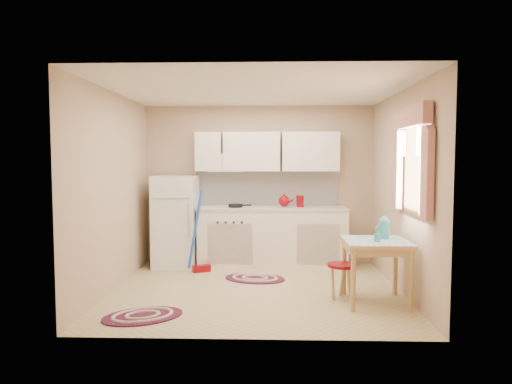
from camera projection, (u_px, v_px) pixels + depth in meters
room_shell at (268, 164)px, 5.89m from camera, size 3.64×3.60×2.52m
fridge at (176, 221)px, 7.01m from camera, size 0.65×0.60×1.40m
broom at (201, 231)px, 6.65m from camera, size 0.30×0.22×1.20m
base_cabinets at (272, 238)px, 7.03m from camera, size 2.25×0.60×0.88m
countertop at (272, 208)px, 7.00m from camera, size 2.27×0.62×0.04m
frying_pan at (235, 206)px, 6.96m from camera, size 0.26×0.26×0.05m
red_kettle at (284, 201)px, 6.98m from camera, size 0.21×0.20×0.19m
red_canister at (300, 202)px, 6.98m from camera, size 0.12×0.12×0.16m
table at (376, 272)px, 5.22m from camera, size 0.72×0.72×0.72m
stool at (342, 281)px, 5.39m from camera, size 0.41×0.41×0.42m
coffee_pot at (384, 227)px, 5.30m from camera, size 0.17×0.15×0.29m
mug at (377, 238)px, 5.09m from camera, size 0.09×0.09×0.10m
rug_center at (255, 278)px, 6.30m from camera, size 0.94×0.73×0.02m
rug_left at (143, 316)px, 4.78m from camera, size 1.00×0.86×0.02m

